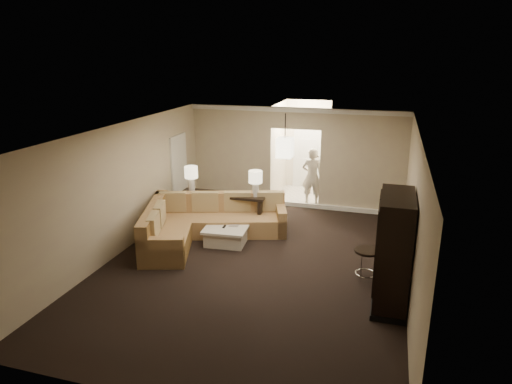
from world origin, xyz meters
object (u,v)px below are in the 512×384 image
(sectional_sofa, at_px, (203,223))
(drink_table, at_px, (367,258))
(console_table, at_px, (223,206))
(armoire, at_px, (393,253))
(person, at_px, (312,173))
(coffee_table, at_px, (227,234))

(sectional_sofa, height_order, drink_table, sectional_sofa)
(console_table, bearing_deg, drink_table, -28.92)
(drink_table, bearing_deg, armoire, -60.50)
(drink_table, distance_m, person, 4.60)
(sectional_sofa, distance_m, console_table, 0.98)
(coffee_table, bearing_deg, person, 67.06)
(sectional_sofa, relative_size, armoire, 1.68)
(person, bearing_deg, drink_table, 115.03)
(armoire, bearing_deg, coffee_table, 155.04)
(drink_table, bearing_deg, sectional_sofa, 165.92)
(sectional_sofa, distance_m, armoire, 4.62)
(console_table, distance_m, drink_table, 4.12)
(sectional_sofa, height_order, armoire, armoire)
(sectional_sofa, height_order, console_table, sectional_sofa)
(coffee_table, bearing_deg, armoire, -24.96)
(sectional_sofa, height_order, coffee_table, sectional_sofa)
(console_table, bearing_deg, sectional_sofa, -100.59)
(console_table, relative_size, person, 1.20)
(sectional_sofa, height_order, person, person)
(armoire, relative_size, person, 1.09)
(person, bearing_deg, console_table, 53.09)
(console_table, relative_size, drink_table, 3.57)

